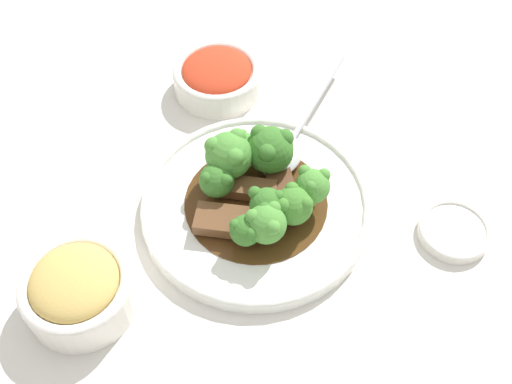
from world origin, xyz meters
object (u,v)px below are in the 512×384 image
at_px(broccoli_floret_0, 266,223).
at_px(sauce_dish, 454,231).
at_px(beef_strip_0, 281,188).
at_px(broccoli_floret_5, 267,205).
at_px(beef_strip_2, 248,189).
at_px(broccoli_floret_1, 293,205).
at_px(broccoli_floret_4, 217,180).
at_px(side_bowl_kimchi, 217,76).
at_px(broccoli_floret_8, 270,149).
at_px(broccoli_floret_6, 229,155).
at_px(main_plate, 256,205).
at_px(beef_strip_1, 225,221).
at_px(broccoli_floret_2, 313,183).
at_px(broccoli_floret_7, 243,146).
at_px(serving_spoon, 287,146).
at_px(broccoli_floret_3, 246,230).
at_px(side_bowl_appetizer, 78,289).

distance_m(broccoli_floret_0, sauce_dish, 0.21).
relative_size(beef_strip_0, broccoli_floret_0, 1.59).
bearing_deg(beef_strip_0, broccoli_floret_5, 71.36).
height_order(beef_strip_2, broccoli_floret_1, broccoli_floret_1).
height_order(broccoli_floret_4, side_bowl_kimchi, broccoli_floret_4).
relative_size(broccoli_floret_1, broccoli_floret_8, 0.84).
xyz_separation_m(broccoli_floret_6, broccoli_floret_8, (-0.04, -0.01, -0.00)).
bearing_deg(side_bowl_kimchi, sauce_dish, 143.10).
bearing_deg(broccoli_floret_4, broccoli_floret_6, -112.16).
bearing_deg(broccoli_floret_6, main_plate, 133.33).
xyz_separation_m(beef_strip_1, broccoli_floret_2, (-0.09, -0.04, 0.02)).
xyz_separation_m(broccoli_floret_5, side_bowl_kimchi, (0.08, -0.22, -0.03)).
distance_m(beef_strip_2, side_bowl_kimchi, 0.19).
xyz_separation_m(beef_strip_1, broccoli_floret_7, (-0.01, -0.09, 0.02)).
relative_size(broccoli_floret_7, serving_spoon, 0.18).
bearing_deg(broccoli_floret_3, beef_strip_0, -116.18).
bearing_deg(broccoli_floret_7, broccoli_floret_0, 106.93).
xyz_separation_m(broccoli_floret_0, broccoli_floret_1, (-0.03, -0.03, -0.00)).
relative_size(main_plate, broccoli_floret_6, 4.26).
relative_size(beef_strip_2, side_bowl_appetizer, 0.59).
height_order(beef_strip_2, broccoli_floret_5, broccoli_floret_5).
relative_size(broccoli_floret_3, broccoli_floret_7, 0.98).
bearing_deg(main_plate, broccoli_floret_7, -71.99).
bearing_deg(broccoli_floret_0, broccoli_floret_2, -131.28).
bearing_deg(serving_spoon, beef_strip_0, 86.18).
bearing_deg(broccoli_floret_8, broccoli_floret_3, 79.15).
bearing_deg(broccoli_floret_5, side_bowl_kimchi, -70.82).
bearing_deg(broccoli_floret_0, sauce_dish, -171.57).
bearing_deg(sauce_dish, broccoli_floret_6, -11.95).
bearing_deg(beef_strip_0, beef_strip_2, 8.07).
relative_size(broccoli_floret_2, side_bowl_appetizer, 0.45).
xyz_separation_m(beef_strip_1, sauce_dish, (-0.25, -0.02, -0.02)).
bearing_deg(broccoli_floret_3, sauce_dish, -170.83).
relative_size(broccoli_floret_2, broccoli_floret_7, 1.23).
bearing_deg(broccoli_floret_4, side_bowl_appetizer, 47.10).
xyz_separation_m(beef_strip_2, sauce_dish, (-0.23, 0.03, -0.02)).
bearing_deg(broccoli_floret_5, broccoli_floret_6, -53.24).
xyz_separation_m(broccoli_floret_2, broccoli_floret_3, (0.07, 0.06, -0.01)).
relative_size(beef_strip_1, sauce_dish, 0.86).
xyz_separation_m(main_plate, broccoli_floret_6, (0.03, -0.03, 0.04)).
distance_m(serving_spoon, side_bowl_kimchi, 0.15).
bearing_deg(broccoli_floret_8, side_bowl_appetizer, 44.22).
relative_size(broccoli_floret_4, side_bowl_appetizer, 0.39).
height_order(broccoli_floret_1, serving_spoon, broccoli_floret_1).
distance_m(broccoli_floret_1, side_bowl_kimchi, 0.24).
height_order(main_plate, broccoli_floret_4, broccoli_floret_4).
xyz_separation_m(broccoli_floret_2, broccoli_floret_7, (0.08, -0.05, -0.01)).
distance_m(broccoli_floret_3, broccoli_floret_8, 0.11).
bearing_deg(beef_strip_1, beef_strip_0, -139.45).
height_order(broccoli_floret_5, side_bowl_appetizer, broccoli_floret_5).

